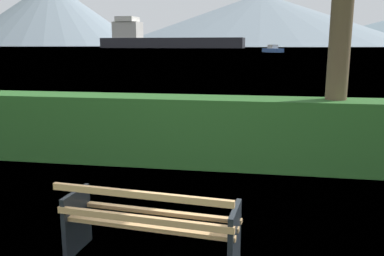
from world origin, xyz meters
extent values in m
plane|color=#6B8EA3|center=(0.00, 307.55, 0.00)|extent=(620.00, 620.00, 0.00)
cube|color=tan|center=(-0.02, -0.19, 0.45)|extent=(1.78, 0.24, 0.04)
cube|color=tan|center=(0.00, 0.00, 0.45)|extent=(1.78, 0.24, 0.04)
cube|color=tan|center=(0.02, 0.19, 0.45)|extent=(1.78, 0.24, 0.04)
cube|color=tan|center=(-0.03, -0.26, 0.57)|extent=(1.78, 0.22, 0.06)
cube|color=tan|center=(-0.03, -0.31, 0.84)|extent=(1.78, 0.22, 0.06)
cube|color=#1E2328|center=(-0.85, 0.07, 0.34)|extent=(0.10, 0.51, 0.68)
cube|color=#1E2328|center=(0.85, -0.11, 0.34)|extent=(0.10, 0.51, 0.68)
cube|color=#285B23|center=(0.00, 3.45, 0.63)|extent=(8.64, 0.82, 1.26)
cylinder|color=brown|center=(2.35, 3.55, 2.12)|extent=(0.36, 0.36, 4.24)
cube|color=#232328|center=(-53.77, 245.37, 3.11)|extent=(91.06, 20.80, 6.23)
cube|color=beige|center=(-82.57, 247.55, 11.21)|extent=(17.15, 13.81, 9.96)
cube|color=silver|center=(-82.57, 247.55, 17.74)|extent=(12.40, 14.84, 3.11)
cube|color=#335693|center=(4.51, 114.21, 0.54)|extent=(6.01, 8.88, 1.09)
cube|color=beige|center=(4.51, 114.21, 1.62)|extent=(2.94, 3.57, 1.07)
cone|color=gray|center=(-287.74, 536.22, 43.83)|extent=(252.66, 252.66, 87.66)
cone|color=gray|center=(0.00, 542.57, 33.43)|extent=(384.20, 384.20, 66.86)
camera|label=1|loc=(1.03, -3.67, 2.19)|focal=37.43mm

